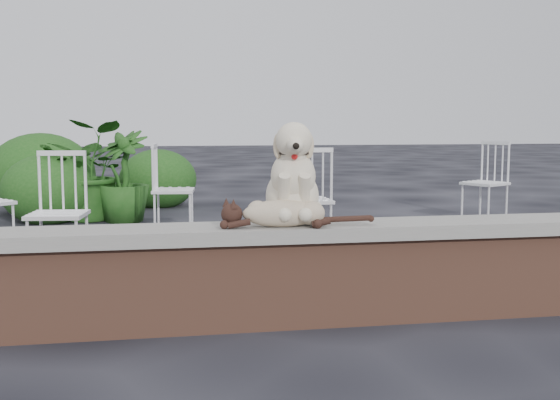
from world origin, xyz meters
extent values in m
plane|color=black|center=(0.00, 0.00, 0.00)|extent=(60.00, 60.00, 0.00)
cube|color=brown|center=(0.00, 0.00, 0.25)|extent=(6.00, 0.30, 0.50)
cube|color=slate|center=(0.00, 0.00, 0.54)|extent=(6.20, 0.40, 0.08)
imported|color=#194614|center=(-2.05, 4.51, 0.60)|extent=(1.23, 1.12, 1.19)
imported|color=#194614|center=(-1.68, 4.32, 0.53)|extent=(0.83, 0.83, 1.07)
ellipsoid|color=#194614|center=(-2.55, 4.44, 0.38)|extent=(1.06, 0.97, 0.84)
ellipsoid|color=#194614|center=(-2.77, 5.39, 0.49)|extent=(1.37, 1.26, 1.08)
ellipsoid|color=#194614|center=(-1.28, 5.73, 0.37)|extent=(1.06, 0.97, 0.84)
camera|label=1|loc=(-1.26, -3.80, 1.17)|focal=43.69mm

